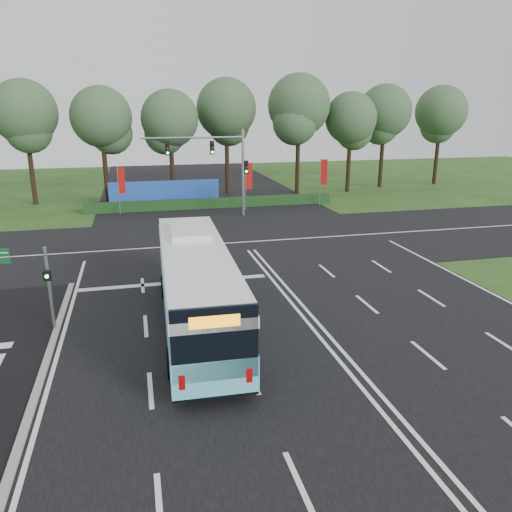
{
  "coord_description": "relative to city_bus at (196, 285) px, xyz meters",
  "views": [
    {
      "loc": [
        -6.64,
        -19.39,
        8.69
      ],
      "look_at": [
        -1.43,
        2.0,
        2.1
      ],
      "focal_mm": 35.0,
      "sensor_mm": 36.0,
      "label": 1
    }
  ],
  "objects": [
    {
      "name": "road_cross",
      "position": [
        4.51,
        12.43,
        -1.77
      ],
      "size": [
        120.0,
        14.0,
        0.05
      ],
      "primitive_type": "cube",
      "color": "black",
      "rests_on": "ground"
    },
    {
      "name": "pedestrian_signal",
      "position": [
        -5.69,
        0.94,
        0.11
      ],
      "size": [
        0.28,
        0.42,
        3.5
      ],
      "rotation": [
        0.0,
        0.0,
        0.02
      ],
      "color": "gray",
      "rests_on": "ground"
    },
    {
      "name": "eucalyptus_row",
      "position": [
        6.52,
        31.27,
        6.54
      ],
      "size": [
        55.38,
        9.03,
        12.48
      ],
      "color": "black",
      "rests_on": "ground"
    },
    {
      "name": "hedge",
      "position": [
        4.51,
        24.93,
        -1.4
      ],
      "size": [
        22.0,
        1.2,
        0.8
      ],
      "primitive_type": "cube",
      "color": "#133515",
      "rests_on": "ground"
    },
    {
      "name": "blue_hoarding",
      "position": [
        0.51,
        27.43,
        -0.7
      ],
      "size": [
        10.0,
        0.3,
        2.2
      ],
      "primitive_type": "cube",
      "color": "#214CB6",
      "rests_on": "ground"
    },
    {
      "name": "banner_flag_left",
      "position": [
        -3.24,
        23.62,
        0.86
      ],
      "size": [
        0.6,
        0.1,
        4.04
      ],
      "rotation": [
        0.0,
        0.0,
        -0.08
      ],
      "color": "gray",
      "rests_on": "ground"
    },
    {
      "name": "traffic_light_gantry",
      "position": [
        4.72,
        20.93,
        2.86
      ],
      "size": [
        8.41,
        0.28,
        7.0
      ],
      "color": "gray",
      "rests_on": "ground"
    },
    {
      "name": "road_main",
      "position": [
        4.51,
        0.43,
        -1.78
      ],
      "size": [
        20.0,
        120.0,
        0.04
      ],
      "primitive_type": "cube",
      "color": "black",
      "rests_on": "ground"
    },
    {
      "name": "kerb_strip",
      "position": [
        -5.59,
        -2.57,
        -1.74
      ],
      "size": [
        0.25,
        18.0,
        0.12
      ],
      "primitive_type": "cube",
      "color": "gray",
      "rests_on": "ground"
    },
    {
      "name": "city_bus",
      "position": [
        0.0,
        0.0,
        0.0
      ],
      "size": [
        3.03,
        12.53,
        3.57
      ],
      "rotation": [
        0.0,
        0.0,
        -0.03
      ],
      "color": "#63CEE6",
      "rests_on": "ground"
    },
    {
      "name": "banner_flag_right",
      "position": [
        14.5,
        23.62,
        1.01
      ],
      "size": [
        0.61,
        0.22,
        4.28
      ],
      "rotation": [
        0.0,
        0.0,
        -0.28
      ],
      "color": "gray",
      "rests_on": "ground"
    },
    {
      "name": "banner_flag_mid",
      "position": [
        7.39,
        22.95,
        0.96
      ],
      "size": [
        0.62,
        0.09,
        4.21
      ],
      "rotation": [
        0.0,
        0.0,
        0.06
      ],
      "color": "gray",
      "rests_on": "ground"
    },
    {
      "name": "ground",
      "position": [
        4.51,
        0.43,
        -1.8
      ],
      "size": [
        120.0,
        120.0,
        0.0
      ],
      "primitive_type": "plane",
      "color": "#234818",
      "rests_on": "ground"
    }
  ]
}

